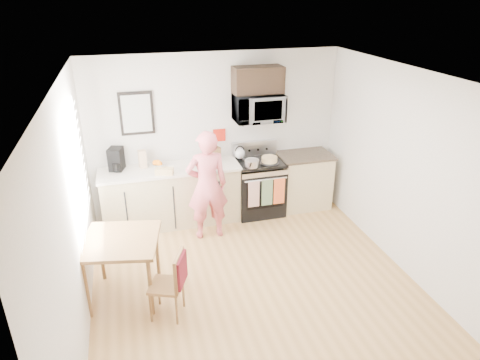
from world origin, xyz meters
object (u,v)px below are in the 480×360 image
object	(u,v)px
microwave	(258,108)
cake	(269,160)
dining_table	(121,246)
range	(259,188)
person	(207,186)
chair	(176,277)

from	to	relation	value
microwave	cake	world-z (taller)	microwave
dining_table	cake	world-z (taller)	cake
dining_table	cake	distance (m)	2.78
range	microwave	size ratio (longest dim) A/B	1.53
person	cake	xyz separation A→B (m)	(1.08, 0.39, 0.14)
range	dining_table	world-z (taller)	range
person	cake	bearing A→B (deg)	-160.01
dining_table	chair	distance (m)	0.78
microwave	cake	size ratio (longest dim) A/B	2.51
microwave	chair	distance (m)	3.05
range	dining_table	bearing A→B (deg)	-143.46
person	cake	world-z (taller)	person
microwave	dining_table	xyz separation A→B (m)	(-2.21, -1.74, -1.05)
cake	person	bearing A→B (deg)	-160.32
range	cake	world-z (taller)	range
person	chair	distance (m)	1.79
range	microwave	bearing A→B (deg)	90.06
chair	cake	bearing A→B (deg)	71.46
range	chair	size ratio (longest dim) A/B	1.40
microwave	dining_table	distance (m)	3.00
range	person	size ratio (longest dim) A/B	0.70
microwave	person	world-z (taller)	microwave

